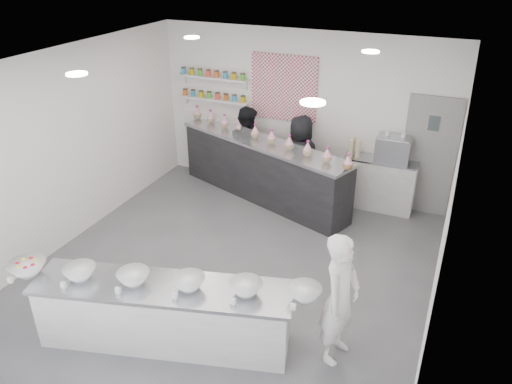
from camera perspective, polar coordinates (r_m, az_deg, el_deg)
floor at (r=7.42m, az=-2.78°, el=-8.94°), size 6.00×6.00×0.00m
ceiling at (r=6.17m, az=-3.41°, el=14.29°), size 6.00×6.00×0.00m
back_wall at (r=9.25m, az=5.25°, el=8.88°), size 5.50×0.00×5.50m
left_wall at (r=8.18m, az=-20.69°, el=4.76°), size 0.00×6.00×6.00m
right_wall at (r=6.08m, az=20.92°, el=-2.91°), size 0.00×6.00×6.00m
back_door at (r=8.98m, az=19.12°, el=3.84°), size 0.88×0.04×2.10m
pattern_panel at (r=9.21m, az=3.21°, el=11.78°), size 1.25×0.03×1.20m
jar_shelf_lower at (r=9.80m, az=-4.82°, el=10.52°), size 1.45×0.22×0.04m
jar_shelf_upper at (r=9.69m, az=-4.92°, el=12.91°), size 1.45×0.22×0.04m
preserve_jars at (r=9.70m, az=-4.94°, el=12.08°), size 1.45×0.10×0.56m
downlight_0 at (r=6.16m, az=-19.81°, el=12.58°), size 0.24×0.24×0.02m
downlight_1 at (r=4.77m, az=6.51°, el=10.14°), size 0.24×0.24×0.02m
downlight_2 at (r=8.21m, az=-7.35°, el=17.13°), size 0.24×0.24×0.02m
downlight_3 at (r=7.23m, az=12.97°, el=15.38°), size 0.24×0.24×0.02m
prep_counter at (r=6.13m, az=-10.41°, el=-13.54°), size 3.08×1.44×0.82m
back_bar at (r=9.17m, az=0.81°, el=2.54°), size 3.64×1.88×1.12m
sneeze_guard at (r=8.68m, az=-0.60°, el=6.22°), size 3.36×1.25×0.31m
espresso_ledge at (r=9.10m, az=13.80°, el=0.88°), size 1.27×0.40×0.94m
espresso_machine at (r=8.81m, az=15.42°, el=4.70°), size 0.57×0.39×0.43m
cup_stacks at (r=8.93m, az=11.28°, el=5.04°), size 0.24×0.24×0.32m
prep_bowls at (r=5.83m, az=-10.81°, el=-9.89°), size 3.63×1.41×0.15m
label_cards at (r=5.62m, az=-14.73°, el=-12.52°), size 3.31×0.04×0.07m
cookie_bags at (r=8.90m, az=0.83°, el=6.66°), size 3.59×1.45×0.28m
woman_prep at (r=5.69m, az=9.59°, el=-11.97°), size 0.48×0.64×1.61m
staff_left at (r=9.45m, az=-1.01°, el=4.98°), size 0.98×0.90×1.64m
staff_right at (r=9.10m, az=5.06°, el=3.86°), size 0.84×0.61×1.60m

